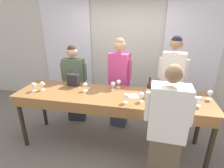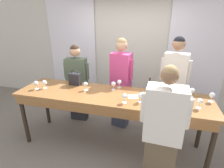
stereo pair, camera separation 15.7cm
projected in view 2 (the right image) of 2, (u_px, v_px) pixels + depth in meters
The scene contains 24 objects.
ground_plane at pixel (111, 144), 3.20m from camera, with size 18.00×18.00×0.00m, color #70665B.
wall_back at pixel (130, 50), 4.28m from camera, with size 12.00×0.06×2.80m.
curtain_panel_left at pixel (73, 50), 4.61m from camera, with size 1.27×0.03×2.69m.
curtain_panel_right at pixel (196, 56), 3.88m from camera, with size 1.27×0.03×2.69m.
tasting_bar at pixel (110, 100), 2.84m from camera, with size 3.15×0.80×1.00m.
wine_bottle at pixel (149, 90), 2.72m from camera, with size 0.07×0.07×0.31m.
handbag at pixel (75, 79), 3.19m from camera, with size 0.20×0.11×0.29m.
wine_glass_front_left at pixel (113, 84), 2.98m from camera, with size 0.08×0.08×0.15m.
wine_glass_front_mid at pixel (192, 91), 2.72m from camera, with size 0.08×0.08×0.15m.
wine_glass_front_right at pixel (44, 83), 3.04m from camera, with size 0.08×0.08×0.15m.
wine_glass_center_left at pixel (86, 85), 2.96m from camera, with size 0.08×0.08×0.15m.
wine_glass_center_mid at pixel (125, 96), 2.53m from camera, with size 0.08×0.08×0.15m.
wine_glass_center_right at pixel (212, 95), 2.56m from camera, with size 0.08×0.08×0.15m.
wine_glass_back_left at pixel (156, 87), 2.86m from camera, with size 0.08×0.08×0.15m.
wine_glass_back_mid at pixel (200, 102), 2.38m from camera, with size 0.08×0.08×0.15m.
wine_glass_back_right at pixel (141, 96), 2.55m from camera, with size 0.08×0.08×0.15m.
wine_glass_near_host at pixel (119, 82), 3.06m from camera, with size 0.08×0.08×0.15m.
wine_glass_by_bottle at pixel (36, 83), 3.00m from camera, with size 0.08×0.08×0.15m.
napkin at pixel (133, 97), 2.75m from camera, with size 0.18×0.18×0.00m.
pen at pixel (149, 103), 2.55m from camera, with size 0.12×0.01×0.01m.
guest_olive_jacket at pixel (77, 83), 3.69m from camera, with size 0.54×0.24×1.67m.
guest_pink_top at pixel (121, 83), 3.43m from camera, with size 0.48×0.32×1.83m.
guest_cream_sweater at pixel (173, 86), 3.18m from camera, with size 0.52×0.28×1.88m.
host_pouring at pixel (162, 135), 2.07m from camera, with size 0.55×0.28×1.74m.
Camera 2 is at (0.69, -2.48, 2.20)m, focal length 28.00 mm.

